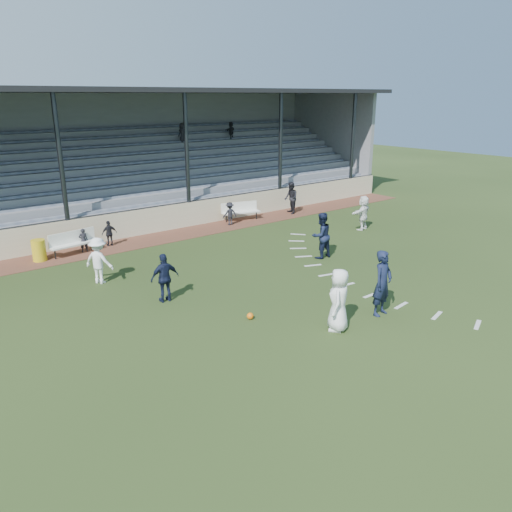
{
  "coord_description": "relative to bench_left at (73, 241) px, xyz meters",
  "views": [
    {
      "loc": [
        -9.58,
        -9.56,
        6.28
      ],
      "look_at": [
        0.0,
        2.5,
        1.3
      ],
      "focal_mm": 35.0,
      "sensor_mm": 36.0,
      "label": 1
    }
  ],
  "objects": [
    {
      "name": "penalty_arc",
      "position": [
        7.36,
        -10.52,
        -0.58
      ],
      "size": [
        3.89,
        14.63,
        0.01
      ],
      "color": "silver",
      "rests_on": "ground"
    },
    {
      "name": "official",
      "position": [
        11.98,
        -0.1,
        0.3
      ],
      "size": [
        0.93,
        1.03,
        1.73
      ],
      "primitive_type": "imported",
      "rotation": [
        0.0,
        0.0,
        4.31
      ],
      "color": "black",
      "rests_on": "cinder_track"
    },
    {
      "name": "player_white_back",
      "position": [
        12.45,
        -4.79,
        0.25
      ],
      "size": [
        1.62,
        0.87,
        1.67
      ],
      "primitive_type": "imported",
      "rotation": [
        0.0,
        0.0,
        3.4
      ],
      "color": "white",
      "rests_on": "ground"
    },
    {
      "name": "sub_left_far",
      "position": [
        1.63,
        0.17,
        -0.01
      ],
      "size": [
        0.68,
        0.33,
        1.12
      ],
      "primitive_type": "imported",
      "rotation": [
        0.0,
        0.0,
        3.05
      ],
      "color": "black",
      "rests_on": "cinder_track"
    },
    {
      "name": "cinder_track",
      "position": [
        3.23,
        -0.02,
        -0.57
      ],
      "size": [
        34.0,
        2.0,
        0.02
      ],
      "primitive_type": "cube",
      "color": "brown",
      "rests_on": "ground"
    },
    {
      "name": "player_navy_mid",
      "position": [
        7.64,
        -6.66,
        0.35
      ],
      "size": [
        0.93,
        0.74,
        1.86
      ],
      "primitive_type": "imported",
      "rotation": [
        0.0,
        0.0,
        3.1
      ],
      "color": "#131A34",
      "rests_on": "ground"
    },
    {
      "name": "trash_bin",
      "position": [
        -1.38,
        -0.05,
        -0.14
      ],
      "size": [
        0.53,
        0.53,
        0.85
      ],
      "primitive_type": "cylinder",
      "color": "gold",
      "rests_on": "cinder_track"
    },
    {
      "name": "ground",
      "position": [
        3.23,
        -10.52,
        -0.58
      ],
      "size": [
        90.0,
        90.0,
        0.0
      ],
      "primitive_type": "plane",
      "color": "#263817",
      "rests_on": "ground"
    },
    {
      "name": "bench_left",
      "position": [
        0.0,
        0.0,
        0.0
      ],
      "size": [
        2.04,
        0.74,
        0.95
      ],
      "rotation": [
        0.0,
        0.0,
        0.15
      ],
      "color": "white",
      "rests_on": "cinder_track"
    },
    {
      "name": "retaining_wall",
      "position": [
        3.23,
        1.03,
        0.02
      ],
      "size": [
        34.0,
        0.18,
        1.2
      ],
      "primitive_type": "cube",
      "color": "beige",
      "rests_on": "ground"
    },
    {
      "name": "player_navy_lead",
      "position": [
        5.12,
        -11.65,
        0.41
      ],
      "size": [
        0.78,
        0.57,
        1.99
      ],
      "primitive_type": "imported",
      "rotation": [
        0.0,
        0.0,
        0.13
      ],
      "color": "#131A34",
      "rests_on": "ground"
    },
    {
      "name": "football",
      "position": [
        1.84,
        -9.5,
        -0.48
      ],
      "size": [
        0.2,
        0.2,
        0.2
      ],
      "primitive_type": "sphere",
      "color": "orange",
      "rests_on": "ground"
    },
    {
      "name": "sub_right",
      "position": [
        7.86,
        -0.08,
        0.02
      ],
      "size": [
        0.81,
        0.55,
        1.16
      ],
      "primitive_type": "imported",
      "rotation": [
        0.0,
        0.0,
        2.97
      ],
      "color": "black",
      "rests_on": "cinder_track"
    },
    {
      "name": "player_navy_wing",
      "position": [
        0.57,
        -6.76,
        0.21
      ],
      "size": [
        0.96,
        0.47,
        1.59
      ],
      "primitive_type": "imported",
      "rotation": [
        0.0,
        0.0,
        3.05
      ],
      "color": "#131A34",
      "rests_on": "ground"
    },
    {
      "name": "player_white_wing",
      "position": [
        -0.43,
        -3.88,
        0.23
      ],
      "size": [
        1.09,
        1.22,
        1.64
      ],
      "primitive_type": "imported",
      "rotation": [
        0.0,
        0.0,
        2.15
      ],
      "color": "white",
      "rests_on": "ground"
    },
    {
      "name": "grandstand",
      "position": [
        3.24,
        5.74,
        1.62
      ],
      "size": [
        34.6,
        9.0,
        6.61
      ],
      "color": "gray",
      "rests_on": "ground"
    },
    {
      "name": "bench_right",
      "position": [
        8.86,
        0.4,
        0.0
      ],
      "size": [
        2.04,
        0.95,
        0.95
      ],
      "rotation": [
        0.0,
        0.0,
        -0.25
      ],
      "color": "white",
      "rests_on": "cinder_track"
    },
    {
      "name": "player_white_lead",
      "position": [
        3.35,
        -11.55,
        0.31
      ],
      "size": [
        1.04,
        0.99,
        1.8
      ],
      "primitive_type": "imported",
      "rotation": [
        0.0,
        0.0,
        3.81
      ],
      "color": "white",
      "rests_on": "ground"
    },
    {
      "name": "sub_left_near",
      "position": [
        0.43,
        0.01,
        -0.07
      ],
      "size": [
        0.4,
        0.29,
        1.0
      ],
      "primitive_type": "imported",
      "rotation": [
        0.0,
        0.0,
        2.98
      ],
      "color": "black",
      "rests_on": "cinder_track"
    }
  ]
}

